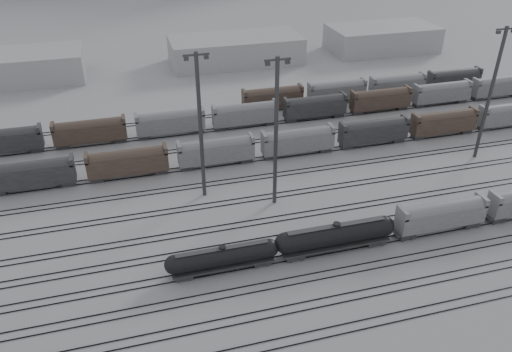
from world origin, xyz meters
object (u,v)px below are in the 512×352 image
object	(u,v)px
tank_car_a	(223,257)
light_mast_c	(276,131)
tank_car_b	(336,235)
hopper_car_a	(441,214)

from	to	relation	value
tank_car_a	light_mast_c	world-z (taller)	light_mast_c
tank_car_a	light_mast_c	distance (m)	22.69
tank_car_b	hopper_car_a	xyz separation A→B (m)	(17.99, 0.00, 0.54)
tank_car_a	light_mast_c	xyz separation A→B (m)	(12.48, 15.06, 11.50)
tank_car_a	tank_car_b	world-z (taller)	tank_car_b
tank_car_b	hopper_car_a	size ratio (longest dim) A/B	1.29
tank_car_b	hopper_car_a	bearing A→B (deg)	0.00
light_mast_c	tank_car_b	bearing A→B (deg)	-71.83
tank_car_b	tank_car_a	bearing A→B (deg)	180.00
hopper_car_a	tank_car_b	bearing A→B (deg)	180.00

